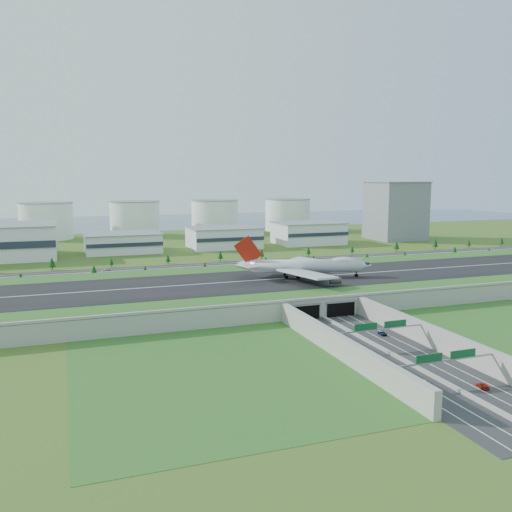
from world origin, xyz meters
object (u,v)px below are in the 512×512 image
object	(u,v)px
car_2	(382,333)
car_4	(24,278)
car_6	(422,255)
car_0	(338,336)
boeing_747	(305,266)
car_1	(423,383)
fuel_tank_a	(46,221)
car_3	(483,386)
office_tower	(395,211)
car_5	(242,262)
car_7	(105,270)

from	to	relation	value
car_2	car_4	xyz separation A→B (m)	(-137.86, 169.67, 0.16)
car_4	car_6	xyz separation A→B (m)	(281.10, -0.62, -0.02)
car_0	boeing_747	bearing A→B (deg)	80.21
car_1	car_4	size ratio (longest dim) A/B	0.97
fuel_tank_a	car_0	world-z (taller)	fuel_tank_a
fuel_tank_a	car_3	world-z (taller)	fuel_tank_a
car_4	car_6	bearing A→B (deg)	-79.63
car_3	car_4	size ratio (longest dim) A/B	1.00
office_tower	car_2	bearing A→B (deg)	-124.56
car_2	fuel_tank_a	bearing A→B (deg)	-63.97
fuel_tank_a	car_3	bearing A→B (deg)	-73.99
office_tower	car_5	distance (m)	209.21
office_tower	car_1	world-z (taller)	office_tower
car_0	car_4	world-z (taller)	car_0
office_tower	car_2	xyz separation A→B (m)	(-189.97, -275.84, -26.72)
car_6	car_2	bearing A→B (deg)	160.14
car_5	car_6	world-z (taller)	car_6
car_7	car_0	bearing A→B (deg)	0.40
office_tower	car_7	distance (m)	296.46
boeing_747	car_0	xyz separation A→B (m)	(-22.03, -78.82, -13.45)
fuel_tank_a	car_2	distance (m)	412.24
car_4	car_1	bearing A→B (deg)	-140.56
car_2	car_5	size ratio (longest dim) A/B	1.14
car_7	car_2	bearing A→B (deg)	4.98
car_1	car_4	bearing A→B (deg)	143.54
fuel_tank_a	car_1	xyz separation A→B (m)	(112.85, -439.39, -16.61)
car_3	car_4	world-z (taller)	car_4
fuel_tank_a	car_1	size ratio (longest dim) A/B	10.71
car_7	boeing_747	bearing A→B (deg)	21.41
boeing_747	car_2	distance (m)	81.76
car_0	car_1	distance (m)	50.28
car_2	car_3	bearing A→B (deg)	95.68
car_5	car_7	world-z (taller)	car_7
boeing_747	car_7	world-z (taller)	boeing_747
car_1	car_5	xyz separation A→B (m)	(20.52, 233.71, -0.08)
car_0	car_5	world-z (taller)	car_0
car_4	car_0	bearing A→B (deg)	-134.03
car_2	car_6	world-z (taller)	car_6
boeing_747	car_7	xyz separation A→B (m)	(-93.94, 101.70, -13.47)
car_0	car_7	distance (m)	194.31
boeing_747	car_7	size ratio (longest dim) A/B	12.81
office_tower	car_6	bearing A→B (deg)	-113.63
office_tower	car_4	distance (m)	345.61
office_tower	car_7	bearing A→B (deg)	-161.52
car_1	car_2	size ratio (longest dim) A/B	0.98
car_5	car_6	xyz separation A→B (m)	(139.90, -16.11, 0.12)
car_3	car_5	bearing A→B (deg)	-79.99
car_1	car_6	bearing A→B (deg)	78.20
car_1	car_5	size ratio (longest dim) A/B	1.12
fuel_tank_a	car_7	size ratio (longest dim) A/B	9.01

